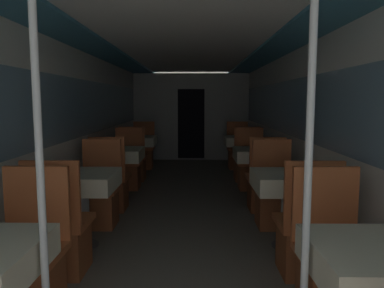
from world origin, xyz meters
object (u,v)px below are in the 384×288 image
Objects in this scene: chair_left_far_3 at (143,155)px; dining_table_left_1 at (82,185)px; chair_left_near_1 at (61,240)px; chair_left_near_2 at (111,188)px; chair_left_far_2 at (128,171)px; chair_left_far_0 at (29,273)px; dining_table_right_2 at (257,157)px; chair_right_near_3 at (246,165)px; support_pole_left_0 at (41,184)px; chair_right_near_1 at (305,240)px; dining_table_left_2 at (120,157)px; dining_table_left_3 at (139,143)px; chair_right_far_2 at (250,171)px; dining_table_right_0 at (380,269)px; chair_right_far_3 at (238,155)px; chair_right_far_0 at (331,274)px; dining_table_right_1 at (288,185)px; chair_right_far_1 at (274,201)px; chair_left_far_1 at (99,200)px; support_pole_right_0 at (308,185)px; chair_right_near_2 at (264,188)px; chair_left_near_3 at (134,164)px.

dining_table_left_1 is at bearing 90.00° from chair_left_far_3.
chair_left_near_1 and chair_left_near_2 have the same top height.
chair_left_far_0 is at bearing 90.00° from chair_left_far_2.
dining_table_right_2 is (2.01, 3.04, 0.32)m from chair_left_far_0.
chair_left_far_3 is 2.35m from chair_right_near_3.
support_pole_left_0 is 2.11× the size of chair_left_far_3.
dining_table_left_1 is at bearing 163.05° from chair_right_near_1.
dining_table_left_2 is 1.00× the size of dining_table_left_3.
chair_left_near_2 is at bearing -163.05° from dining_table_right_2.
chair_right_far_2 is at bearing 50.53° from dining_table_left_1.
chair_right_far_3 reaches higher than dining_table_right_0.
dining_table_right_1 is at bearing -90.00° from chair_right_far_0.
chair_left_near_2 is 1.00× the size of chair_right_near_1.
chair_right_far_1 is at bearing -16.70° from chair_left_near_2.
chair_right_far_2 is at bearing 31.37° from chair_left_near_2.
chair_left_far_0 reaches higher than dining_table_left_1.
chair_left_far_1 is at bearing 90.00° from chair_left_far_3.
chair_left_far_1 is 1.00× the size of chair_right_far_0.
chair_right_near_2 is (0.37, 3.04, -0.75)m from support_pole_right_0.
dining_table_right_1 is at bearing 90.00° from dining_table_right_0.
chair_left_near_1 and chair_right_far_3 have the same top height.
chair_left_far_2 is at bearing 94.90° from support_pole_left_0.
chair_left_far_3 and chair_right_far_1 have the same top height.
chair_left_far_1 is 2.43m from chair_left_near_3.
chair_right_far_3 is at bearing 90.00° from dining_table_right_0.
chair_right_far_2 is (2.01, 1.22, 0.00)m from chair_left_near_2.
chair_right_far_0 is at bearing -56.56° from dining_table_left_2.
support_pole_left_0 is 2.11× the size of chair_right_far_3.
dining_table_left_2 is at bearing -90.00° from dining_table_left_3.
chair_left_far_3 is at bearing 123.35° from chair_right_near_2.
chair_right_near_2 is at bearing -90.00° from dining_table_right_2.
chair_left_near_1 is 3.65m from chair_right_far_2.
dining_table_right_1 is at bearing 16.95° from chair_left_near_1.
dining_table_right_1 is (0.37, 1.83, -0.42)m from support_pole_right_0.
chair_left_far_2 is 3.18m from dining_table_right_1.
chair_left_far_0 is at bearing -90.00° from chair_left_near_1.
chair_right_near_3 is (2.01, 3.65, 0.00)m from chair_left_near_1.
chair_left_near_3 is at bearing -64.74° from chair_right_far_0.
chair_left_near_2 and chair_right_near_2 have the same top height.
chair_left_far_0 is at bearing -123.44° from dining_table_right_2.
chair_left_near_1 and chair_right_near_2 have the same top height.
chair_left_far_1 and chair_right_far_2 have the same top height.
dining_table_left_1 is 4.28m from chair_left_far_3.
dining_table_right_1 is 2.46m from chair_right_far_2.
chair_right_far_3 is at bearing 67.62° from chair_left_near_1.
chair_right_far_3 is (0.00, 1.83, 0.00)m from chair_right_far_2.
chair_left_near_3 and chair_right_near_3 have the same top height.
chair_left_near_3 is 1.34× the size of dining_table_right_0.
chair_right_near_1 is at bearing -50.53° from dining_table_left_2.
chair_left_near_3 reaches higher than dining_table_left_2.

